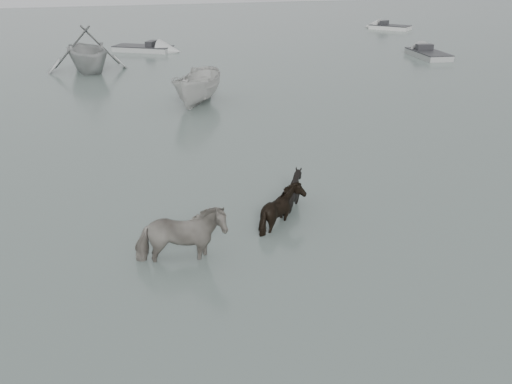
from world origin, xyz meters
TOP-DOWN VIEW (x-y plane):
  - ground at (0.00, 0.00)m, footprint 140.00×140.00m
  - pony_pinto at (-2.88, -0.06)m, footprint 2.13×1.18m
  - pony_dark at (-0.13, 1.00)m, footprint 1.56×1.67m
  - pony_black at (0.53, 2.15)m, footprint 1.37×1.27m
  - rowboat_trail at (-4.24, 23.52)m, footprint 5.41×6.01m
  - boat_small at (0.32, 14.00)m, footprint 3.52×4.54m
  - skiff_port at (17.47, 22.27)m, footprint 2.22×5.66m
  - skiff_mid at (-0.40, 30.15)m, footprint 5.64×4.35m
  - skiff_star at (22.47, 36.43)m, footprint 4.40×4.75m

SIDE VIEW (x-z plane):
  - ground at x=0.00m, z-range 0.00..0.00m
  - skiff_port at x=17.47m, z-range 0.00..0.75m
  - skiff_mid at x=-0.40m, z-range 0.00..0.75m
  - skiff_star at x=22.47m, z-range 0.00..0.75m
  - pony_black at x=0.53m, z-range 0.00..1.30m
  - pony_dark at x=-0.13m, z-range 0.00..1.36m
  - boat_small at x=0.32m, z-range 0.00..1.66m
  - pony_pinto at x=-2.88m, z-range 0.00..1.72m
  - rowboat_trail at x=-4.24m, z-range 0.00..2.80m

